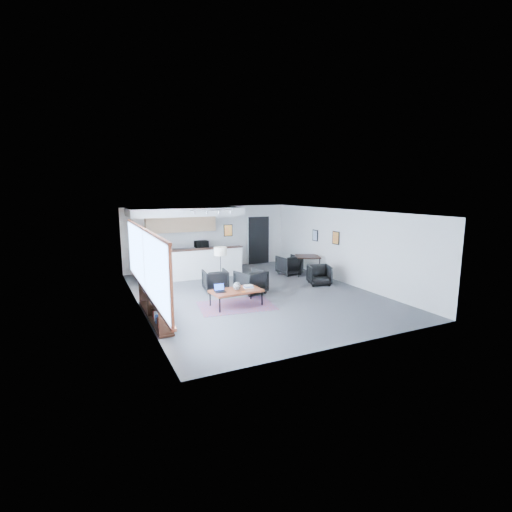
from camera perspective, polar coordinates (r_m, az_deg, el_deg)
name	(u,v)px	position (r m, az deg, el deg)	size (l,w,h in m)	color
room	(254,253)	(11.61, -0.34, 0.42)	(7.02, 9.02, 2.62)	#4B4B4D
window	(145,262)	(9.73, -16.77, -0.96)	(0.10, 5.95, 1.66)	#8CBFFF
console	(154,306)	(9.88, -15.36, -7.48)	(0.35, 3.00, 0.80)	black
kitchenette	(185,239)	(14.66, -10.82, 2.56)	(4.20, 1.96, 2.60)	white
doorway	(258,240)	(16.57, 0.36, 2.53)	(1.10, 0.12, 2.15)	black
track_light	(212,211)	(13.29, -6.74, 6.90)	(1.60, 0.07, 0.15)	silver
wall_art_lower	(336,238)	(13.71, 12.18, 2.74)	(0.03, 0.38, 0.48)	black
wall_art_upper	(315,235)	(14.76, 9.09, 3.14)	(0.03, 0.34, 0.44)	black
kilim_rug	(236,306)	(10.66, -3.06, -7.63)	(2.26, 1.69, 0.01)	#5E3449
coffee_table	(236,291)	(10.54, -3.08, -5.42)	(1.48, 0.88, 0.47)	maroon
laptop	(220,289)	(10.40, -5.62, -5.12)	(0.32, 0.27, 0.22)	black
ceramic_pot	(237,286)	(10.49, -2.95, -4.65)	(0.23, 0.23, 0.23)	gray
book_stack	(248,287)	(10.73, -1.16, -4.72)	(0.30, 0.25, 0.09)	silver
coaster	(244,292)	(10.33, -1.93, -5.51)	(0.12, 0.12, 0.01)	#E5590C
armchair_left	(215,279)	(12.16, -6.29, -3.60)	(0.75, 0.70, 0.77)	black
armchair_right	(251,281)	(11.79, -0.81, -3.80)	(0.81, 0.76, 0.84)	black
floor_lamp	(220,253)	(12.04, -5.51, 0.50)	(0.49, 0.49, 1.44)	black
dining_table	(308,258)	(14.45, 7.94, -0.24)	(1.17, 1.17, 0.75)	black
dining_chair_near	(319,276)	(13.09, 9.71, -2.98)	(0.63, 0.59, 0.64)	black
dining_chair_far	(289,266)	(14.55, 5.11, -1.47)	(0.67, 0.63, 0.69)	black
microwave	(201,243)	(15.32, -8.41, 1.93)	(0.52, 0.29, 0.36)	black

